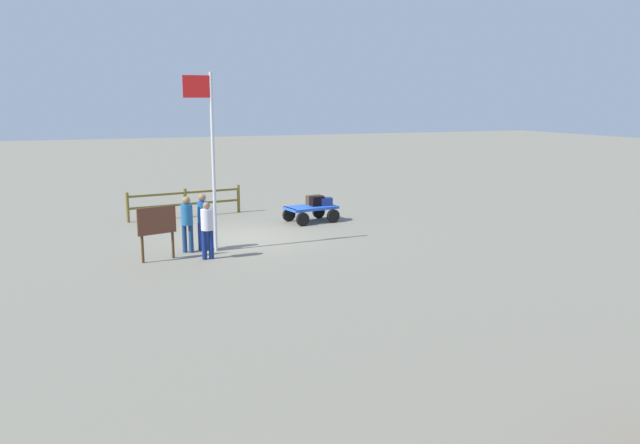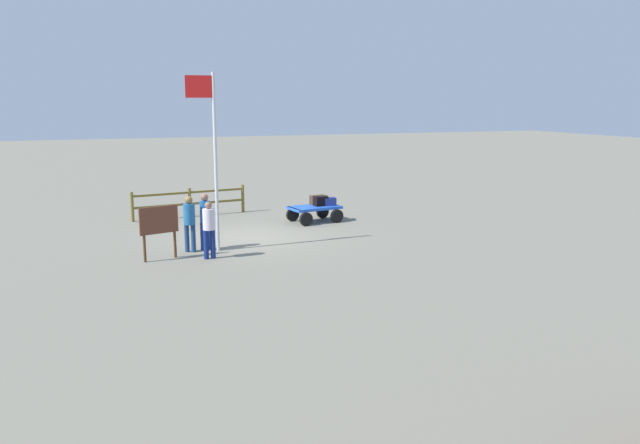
# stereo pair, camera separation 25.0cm
# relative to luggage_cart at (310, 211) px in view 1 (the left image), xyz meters

# --- Properties ---
(ground_plane) EXTENTS (120.00, 120.00, 0.00)m
(ground_plane) POSITION_rel_luggage_cart_xyz_m (3.00, 1.81, -0.44)
(ground_plane) COLOR slate
(luggage_cart) EXTENTS (2.01, 1.47, 0.60)m
(luggage_cart) POSITION_rel_luggage_cart_xyz_m (0.00, 0.00, 0.00)
(luggage_cart) COLOR blue
(luggage_cart) RESTS_ON ground
(suitcase_maroon) EXTENTS (0.52, 0.42, 0.36)m
(suitcase_maroon) POSITION_rel_luggage_cart_xyz_m (-0.27, -0.02, 0.34)
(suitcase_maroon) COLOR black
(suitcase_maroon) RESTS_ON luggage_cart
(suitcase_grey) EXTENTS (0.62, 0.44, 0.30)m
(suitcase_grey) POSITION_rel_luggage_cart_xyz_m (-0.56, 0.01, 0.31)
(suitcase_grey) COLOR navy
(suitcase_grey) RESTS_ON luggage_cart
(suitcase_tan) EXTENTS (0.65, 0.49, 0.35)m
(suitcase_tan) POSITION_rel_luggage_cart_xyz_m (-0.30, -0.34, 0.34)
(suitcase_tan) COLOR #432E1E
(suitcase_tan) RESTS_ON luggage_cart
(worker_lead) EXTENTS (0.46, 0.46, 1.71)m
(worker_lead) POSITION_rel_luggage_cart_xyz_m (5.15, 3.18, 0.57)
(worker_lead) COLOR navy
(worker_lead) RESTS_ON ground
(worker_trailing) EXTENTS (0.35, 0.35, 1.67)m
(worker_trailing) POSITION_rel_luggage_cart_xyz_m (4.76, 4.22, 0.54)
(worker_trailing) COLOR navy
(worker_trailing) RESTS_ON ground
(worker_supervisor) EXTENTS (0.36, 0.36, 1.74)m
(worker_supervisor) POSITION_rel_luggage_cart_xyz_m (4.65, 3.02, 0.56)
(worker_supervisor) COLOR navy
(worker_supervisor) RESTS_ON ground
(flagpole) EXTENTS (0.86, 0.10, 5.33)m
(flagpole) POSITION_rel_luggage_cart_xyz_m (4.42, 3.31, 2.71)
(flagpole) COLOR silver
(flagpole) RESTS_ON ground
(signboard) EXTENTS (1.12, 0.37, 1.56)m
(signboard) POSITION_rel_luggage_cart_xyz_m (6.12, 3.85, 0.60)
(signboard) COLOR #4C3319
(signboard) RESTS_ON ground
(wooden_fence) EXTENTS (4.54, 0.75, 1.14)m
(wooden_fence) POSITION_rel_luggage_cart_xyz_m (4.20, -2.77, 0.22)
(wooden_fence) COLOR brown
(wooden_fence) RESTS_ON ground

